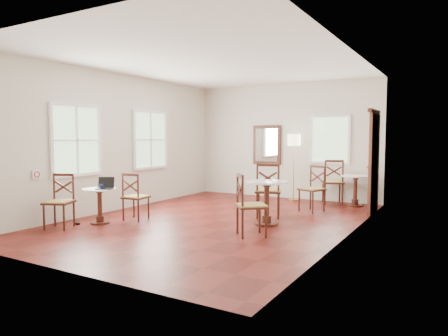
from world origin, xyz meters
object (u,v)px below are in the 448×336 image
Objects in this scene: cafe_table_near at (100,202)px; chair_back_a at (333,182)px; chair_near_b at (60,201)px; laptop at (105,186)px; chair_near_a at (135,197)px; cafe_table_mid at (267,198)px; power_adapter at (77,224)px; chair_back_b at (313,189)px; water_glass at (104,186)px; chair_mid_b at (250,205)px; floor_lamp at (294,144)px; mouse at (99,188)px; chair_mid_a at (268,190)px; cafe_table_back at (355,187)px; navy_mug at (102,187)px.

chair_back_a reaches higher than cafe_table_near.
chair_near_b reaches higher than laptop.
laptop is at bearing 60.63° from chair_near_a.
cafe_table_mid reaches higher than power_adapter.
water_glass is (-2.99, -3.16, 0.21)m from chair_back_b.
chair_mid_b is at bearing 15.12° from power_adapter.
chair_near_b is 3.38m from chair_mid_b.
mouse is at bearing -115.46° from floor_lamp.
cafe_table_mid is at bearing 26.44° from water_glass.
cafe_table_near is 0.60× the size of chair_mid_a.
chair_back_b is 12.14× the size of mouse.
chair_back_a is 5.88m from power_adapter.
power_adapter is at bearing 60.69° from chair_near_b.
water_glass is (-2.45, -2.02, 0.16)m from chair_mid_a.
cafe_table_back is 0.66× the size of chair_mid_a.
cafe_table_back is at bearing 49.80° from power_adapter.
cafe_table_mid is 0.74× the size of chair_mid_a.
cafe_table_mid is 2.14× the size of laptop.
mouse is at bearing 50.36° from chair_near_a.
cafe_table_mid reaches higher than cafe_table_near.
cafe_table_mid is at bearing 59.20° from chair_back_a.
cafe_table_mid is 0.72m from chair_mid_a.
chair_mid_a is at bearing -81.41° from floor_lamp.
chair_mid_a is 1.26m from chair_back_b.
chair_mid_a is 3.14m from laptop.
cafe_table_near is 0.66× the size of chair_back_b.
chair_near_a is at bearing 37.90° from laptop.
cafe_table_back is at bearing 20.66° from laptop.
chair_back_a is (3.44, 5.10, 0.06)m from chair_near_b.
laptop is (-2.72, -0.52, 0.20)m from chair_mid_b.
chair_near_a is 2.63m from chair_mid_a.
chair_mid_b is (0.10, -0.89, 0.01)m from cafe_table_mid.
laptop is (-0.22, -0.55, 0.25)m from chair_near_a.
laptop is (-2.35, -2.09, 0.16)m from chair_mid_a.
cafe_table_back is 3.93m from chair_mid_b.
power_adapter is at bearing 64.72° from chair_mid_b.
chair_mid_b is at bearing -83.38° from cafe_table_mid.
water_glass is at bearing 18.20° from chair_mid_a.
floor_lamp is at bearing -102.75° from chair_mid_a.
power_adapter is at bearing 19.81° from chair_mid_a.
chair_mid_a is at bearing -94.21° from chair_back_b.
cafe_table_back is at bearing 81.35° from chair_back_b.
chair_near_b is 2.55× the size of laptop.
cafe_table_near is 5.45m from chair_back_a.
floor_lamp is at bearing 64.72° from cafe_table_near.
cafe_table_mid is at bearing 29.53° from navy_mug.
cafe_table_near is at bearing -111.50° from chair_back_b.
chair_back_a is at bearing 172.16° from cafe_table_back.
chair_back_b is at bearing 81.40° from cafe_table_mid.
chair_near_a is 0.90× the size of chair_mid_b.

